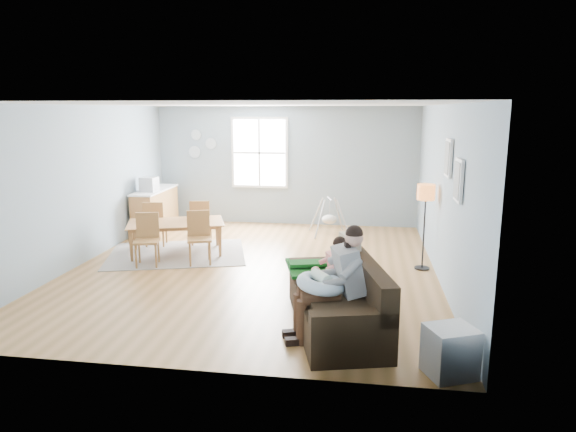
% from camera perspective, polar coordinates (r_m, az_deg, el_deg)
% --- Properties ---
extents(room, '(8.40, 9.40, 3.90)m').
position_cam_1_polar(room, '(8.32, -4.02, 10.34)').
color(room, olive).
extents(window, '(1.32, 0.08, 1.62)m').
position_cam_1_polar(window, '(11.87, -3.18, 7.03)').
color(window, white).
rests_on(window, room).
extents(pictures, '(0.05, 1.34, 0.74)m').
position_cam_1_polar(pictures, '(7.21, 17.87, 5.05)').
color(pictures, white).
rests_on(pictures, room).
extents(wall_plates, '(0.67, 0.02, 0.66)m').
position_cam_1_polar(wall_plates, '(12.23, -9.69, 7.86)').
color(wall_plates, '#ABBECD').
rests_on(wall_plates, room).
extents(sofa, '(1.40, 2.28, 0.86)m').
position_cam_1_polar(sofa, '(6.38, 5.85, -9.61)').
color(sofa, black).
rests_on(sofa, room).
extents(green_throw, '(1.15, 1.05, 0.04)m').
position_cam_1_polar(green_throw, '(6.94, 4.06, -5.67)').
color(green_throw, '#125015').
rests_on(green_throw, sofa).
extents(beige_pillow, '(0.31, 0.50, 0.49)m').
position_cam_1_polar(beige_pillow, '(6.79, 6.83, -4.15)').
color(beige_pillow, tan).
rests_on(beige_pillow, sofa).
extents(father, '(0.99, 0.63, 1.34)m').
position_cam_1_polar(father, '(5.93, 5.22, -6.97)').
color(father, gray).
rests_on(father, sofa).
extents(nursing_pillow, '(0.70, 0.69, 0.23)m').
position_cam_1_polar(nursing_pillow, '(5.92, 3.69, -7.51)').
color(nursing_pillow, silver).
rests_on(nursing_pillow, father).
extents(infant, '(0.27, 0.37, 0.14)m').
position_cam_1_polar(infant, '(5.93, 3.57, -6.66)').
color(infant, white).
rests_on(infant, nursing_pillow).
extents(toddler, '(0.59, 0.42, 0.87)m').
position_cam_1_polar(toddler, '(6.41, 4.87, -5.42)').
color(toddler, silver).
rests_on(toddler, sofa).
extents(floor_lamp, '(0.29, 0.29, 1.43)m').
position_cam_1_polar(floor_lamp, '(8.66, 15.05, 1.80)').
color(floor_lamp, black).
rests_on(floor_lamp, room).
extents(storage_cube, '(0.58, 0.55, 0.51)m').
position_cam_1_polar(storage_cube, '(5.53, 17.50, -14.16)').
color(storage_cube, white).
rests_on(storage_cube, room).
extents(rug, '(2.86, 2.47, 0.01)m').
position_cam_1_polar(rug, '(9.74, -12.21, -4.11)').
color(rug, gray).
rests_on(rug, room).
extents(dining_table, '(1.93, 1.48, 0.60)m').
position_cam_1_polar(dining_table, '(9.66, -12.29, -2.43)').
color(dining_table, brown).
rests_on(dining_table, rug).
extents(chair_sw, '(0.50, 0.50, 0.90)m').
position_cam_1_polar(chair_sw, '(9.08, -15.37, -2.16)').
color(chair_sw, brown).
rests_on(chair_sw, rug).
extents(chair_se, '(0.53, 0.53, 0.91)m').
position_cam_1_polar(chair_se, '(9.00, -9.87, -1.97)').
color(chair_se, brown).
rests_on(chair_se, rug).
extents(chair_nw, '(0.48, 0.48, 0.89)m').
position_cam_1_polar(chair_nw, '(10.24, -14.58, -0.56)').
color(chair_nw, brown).
rests_on(chair_nw, rug).
extents(chair_ne, '(0.48, 0.48, 0.90)m').
position_cam_1_polar(chair_ne, '(10.18, -9.68, -0.41)').
color(chair_ne, brown).
rests_on(chair_ne, rug).
extents(counter, '(0.52, 1.67, 0.93)m').
position_cam_1_polar(counter, '(11.58, -14.50, 0.66)').
color(counter, brown).
rests_on(counter, room).
extents(monitor, '(0.34, 0.32, 0.30)m').
position_cam_1_polar(monitor, '(11.18, -15.20, 3.42)').
color(monitor, '#ABABB0').
rests_on(monitor, counter).
extents(baby_swing, '(0.94, 0.96, 0.79)m').
position_cam_1_polar(baby_swing, '(10.92, 4.62, -0.27)').
color(baby_swing, '#ABABB0').
rests_on(baby_swing, room).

